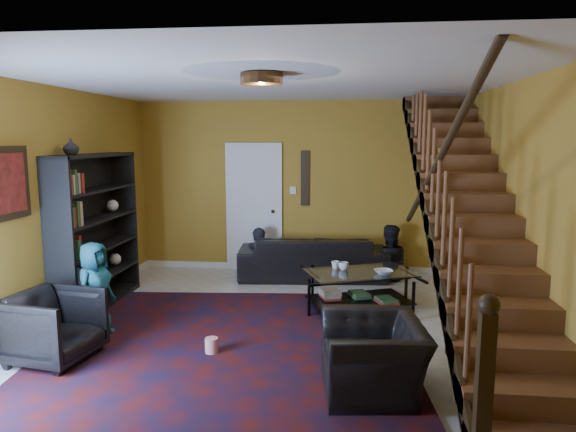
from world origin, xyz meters
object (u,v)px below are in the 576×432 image
(armchair_left, at_px, (54,327))
(armchair_right, at_px, (373,356))
(coffee_table, at_px, (360,288))
(sofa, at_px, (313,257))
(bookshelf, at_px, (97,234))

(armchair_left, distance_m, armchair_right, 3.12)
(armchair_left, bearing_deg, coffee_table, -48.76)
(sofa, distance_m, armchair_right, 3.73)
(armchair_left, distance_m, coffee_table, 3.58)
(sofa, distance_m, coffee_table, 1.66)
(armchair_right, bearing_deg, sofa, -174.74)
(armchair_right, bearing_deg, armchair_left, -101.30)
(armchair_left, bearing_deg, bookshelf, 21.66)
(sofa, bearing_deg, bookshelf, 27.40)
(bookshelf, height_order, armchair_left, bookshelf)
(sofa, relative_size, coffee_table, 1.54)
(sofa, distance_m, armchair_left, 4.12)
(armchair_left, relative_size, armchair_right, 0.80)
(armchair_left, bearing_deg, armchair_right, -85.40)
(armchair_left, xyz_separation_m, armchair_right, (3.10, -0.28, -0.04))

